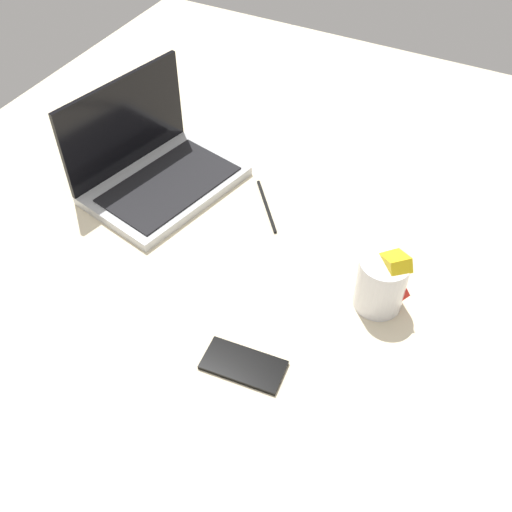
# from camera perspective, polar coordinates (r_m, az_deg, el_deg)

# --- Properties ---
(bed_mattress) EXTENTS (1.80, 1.40, 0.18)m
(bed_mattress) POSITION_cam_1_polar(r_m,az_deg,el_deg) (1.35, -4.23, 1.12)
(bed_mattress) COLOR beige
(bed_mattress) RESTS_ON ground
(laptop) EXTENTS (0.37, 0.30, 0.23)m
(laptop) POSITION_cam_1_polar(r_m,az_deg,el_deg) (1.35, -9.77, 8.33)
(laptop) COLOR #B7BABC
(laptop) RESTS_ON bed_mattress
(snack_cup) EXTENTS (0.09, 0.10, 0.13)m
(snack_cup) POSITION_cam_1_polar(r_m,az_deg,el_deg) (1.09, 12.03, -2.50)
(snack_cup) COLOR silver
(snack_cup) RESTS_ON bed_mattress
(cell_phone) EXTENTS (0.08, 0.15, 0.01)m
(cell_phone) POSITION_cam_1_polar(r_m,az_deg,el_deg) (1.03, -1.21, -10.41)
(cell_phone) COLOR black
(cell_phone) RESTS_ON bed_mattress
(charger_cable) EXTENTS (0.14, 0.11, 0.01)m
(charger_cable) POSITION_cam_1_polar(r_m,az_deg,el_deg) (1.30, 1.01, 4.82)
(charger_cable) COLOR black
(charger_cable) RESTS_ON bed_mattress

